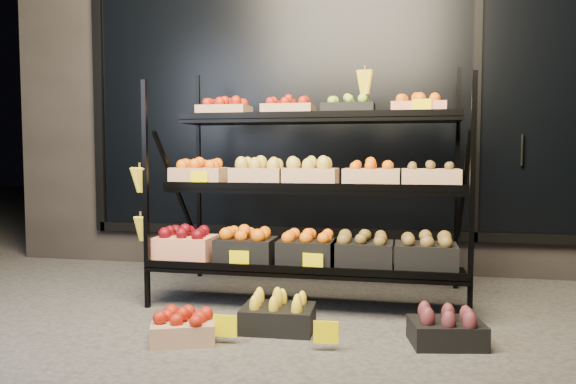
# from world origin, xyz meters

# --- Properties ---
(ground) EXTENTS (24.00, 24.00, 0.00)m
(ground) POSITION_xyz_m (0.00, 0.00, 0.00)
(ground) COLOR #514F4C
(ground) RESTS_ON ground
(building) EXTENTS (6.00, 2.08, 3.50)m
(building) POSITION_xyz_m (0.00, 2.59, 1.75)
(building) COLOR #2D2826
(building) RESTS_ON ground
(display_rack) EXTENTS (2.18, 1.02, 1.73)m
(display_rack) POSITION_xyz_m (-0.01, 0.60, 0.79)
(display_rack) COLOR black
(display_rack) RESTS_ON ground
(tag_floor_a) EXTENTS (0.13, 0.01, 0.12)m
(tag_floor_a) POSITION_xyz_m (-0.30, -0.40, 0.06)
(tag_floor_a) COLOR #F7E300
(tag_floor_a) RESTS_ON ground
(tag_floor_b) EXTENTS (0.13, 0.01, 0.12)m
(tag_floor_b) POSITION_xyz_m (0.25, -0.40, 0.06)
(tag_floor_b) COLOR #F7E300
(tag_floor_b) RESTS_ON ground
(floor_crate_left) EXTENTS (0.40, 0.35, 0.18)m
(floor_crate_left) POSITION_xyz_m (-0.53, -0.41, 0.08)
(floor_crate_left) COLOR tan
(floor_crate_left) RESTS_ON ground
(floor_crate_midleft) EXTENTS (0.42, 0.32, 0.21)m
(floor_crate_midleft) POSITION_xyz_m (-0.07, -0.11, 0.10)
(floor_crate_midleft) COLOR black
(floor_crate_midleft) RESTS_ON ground
(floor_crate_right) EXTENTS (0.42, 0.35, 0.19)m
(floor_crate_right) POSITION_xyz_m (0.87, -0.17, 0.09)
(floor_crate_right) COLOR black
(floor_crate_right) RESTS_ON ground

